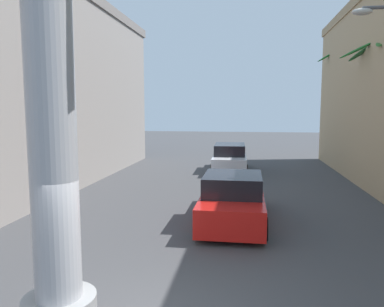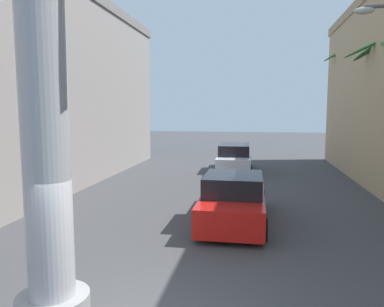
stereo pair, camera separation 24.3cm
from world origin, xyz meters
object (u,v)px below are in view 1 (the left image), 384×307
Objects in this scene: car_lead at (233,199)px; palm_tree_mid_left at (46,60)px; palm_tree_far_right at (339,87)px; car_far at (230,158)px; pedestrian_far_left at (106,155)px; palm_tree_far_left at (111,105)px; palm_tree_mid_right at (380,92)px.

palm_tree_mid_left is (-7.93, 3.24, 4.89)m from car_lead.
palm_tree_far_right is (6.24, 13.85, 4.23)m from car_lead.
pedestrian_far_left is (-6.80, -1.55, 0.25)m from car_far.
car_lead is 0.77× the size of palm_tree_far_left.
car_far is at bearing 148.33° from palm_tree_mid_right.
car_lead is 2.89× the size of pedestrian_far_left.
palm_tree_mid_right is at bearing 9.79° from palm_tree_mid_left.
palm_tree_far_left is at bearing -172.66° from palm_tree_far_right.
palm_tree_mid_right reaches higher than pedestrian_far_left.
car_lead is 0.67× the size of palm_tree_far_right.
palm_tree_far_left is 0.67× the size of palm_tree_mid_left.
car_far is 8.98m from palm_tree_far_right.
pedestrian_far_left is at bearing 169.36° from palm_tree_mid_right.
palm_tree_mid_left is (-14.17, -10.60, 0.66)m from palm_tree_far_right.
pedestrian_far_left is at bearing -167.12° from car_far.
palm_tree_mid_left is at bearing -143.20° from palm_tree_far_right.
car_lead is 0.51× the size of palm_tree_mid_left.
palm_tree_far_right is at bearing 65.75° from car_lead.
palm_tree_mid_right reaches higher than car_lead.
pedestrian_far_left reaches higher than car_far.
car_far is (-0.55, 9.73, 0.03)m from car_lead.
palm_tree_mid_left is 5.61× the size of pedestrian_far_left.
palm_tree_far_right is at bearing 22.66° from pedestrian_far_left.
palm_tree_mid_right is 8.22m from palm_tree_far_right.
car_far is 8.73m from palm_tree_far_left.
car_lead is 15.76m from palm_tree_far_right.
palm_tree_mid_right is at bearing -31.67° from car_far.
car_far is at bearing -148.76° from palm_tree_far_right.
palm_tree_mid_right is at bearing -23.57° from palm_tree_far_left.
palm_tree_mid_left reaches higher than palm_tree_mid_right.
palm_tree_mid_left reaches higher than car_lead.
palm_tree_mid_right reaches higher than palm_tree_far_left.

